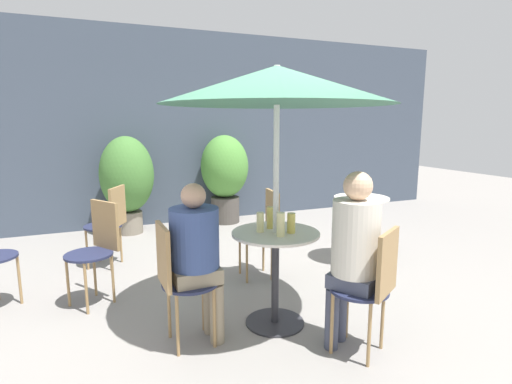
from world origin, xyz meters
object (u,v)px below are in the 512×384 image
object	(u,v)px
cafe_table_far	(361,220)
cafe_table_near	(275,261)
beer_glass_0	(291,223)
beer_glass_3	(281,224)
beer_glass_1	(270,218)
bistro_chair_2	(264,225)
umbrella	(277,86)
potted_plant_0	(127,178)
bistro_chair_0	(177,273)
seated_person_0	(197,249)
potted_plant_1	(225,172)
bistro_chair_1	(373,280)
seated_person_1	(353,246)
bistro_chair_3	(111,219)
bistro_chair_4	(97,242)
beer_glass_2	(260,222)

from	to	relation	value
cafe_table_far	cafe_table_near	bearing A→B (deg)	-148.10
beer_glass_0	beer_glass_3	xyz separation A→B (m)	(-0.12, -0.05, 0.01)
cafe_table_far	beer_glass_1	xyz separation A→B (m)	(-1.52, -0.83, 0.35)
bistro_chair_2	umbrella	size ratio (longest dim) A/B	0.45
potted_plant_0	umbrella	distance (m)	3.49
cafe_table_far	beer_glass_3	world-z (taller)	beer_glass_3
bistro_chair_0	seated_person_0	size ratio (longest dim) A/B	0.77
umbrella	seated_person_0	bearing A→B (deg)	-177.89
cafe_table_near	bistro_chair_0	bearing A→B (deg)	-177.89
umbrella	cafe_table_far	bearing A→B (deg)	31.90
beer_glass_0	potted_plant_1	bearing A→B (deg)	80.61
bistro_chair_2	umbrella	world-z (taller)	umbrella
bistro_chair_1	potted_plant_1	bearing A→B (deg)	-125.64
cafe_table_far	seated_person_1	bearing A→B (deg)	-128.65
beer_glass_3	bistro_chair_2	bearing A→B (deg)	72.69
bistro_chair_3	potted_plant_0	size ratio (longest dim) A/B	0.64
cafe_table_far	bistro_chair_2	world-z (taller)	bistro_chair_2
bistro_chair_1	seated_person_0	size ratio (longest dim) A/B	0.77
bistro_chair_1	bistro_chair_4	bearing A→B (deg)	-76.05
seated_person_0	beer_glass_0	bearing A→B (deg)	-95.40
cafe_table_far	bistro_chair_2	distance (m)	1.20
seated_person_0	beer_glass_1	distance (m)	0.67
cafe_table_near	potted_plant_0	distance (m)	3.34
cafe_table_far	potted_plant_1	distance (m)	2.53
potted_plant_1	bistro_chair_2	bearing A→B (deg)	-98.16
cafe_table_near	beer_glass_0	size ratio (longest dim) A/B	4.92
bistro_chair_2	beer_glass_1	world-z (taller)	beer_glass_1
seated_person_1	umbrella	world-z (taller)	umbrella
bistro_chair_4	beer_glass_2	world-z (taller)	beer_glass_2
bistro_chair_0	potted_plant_0	distance (m)	3.26
cafe_table_near	bistro_chair_0	size ratio (longest dim) A/B	0.84
beer_glass_1	umbrella	size ratio (longest dim) A/B	0.09
bistro_chair_1	bistro_chair_0	bearing A→B (deg)	-60.00
cafe_table_far	potted_plant_0	world-z (taller)	potted_plant_0
seated_person_0	beer_glass_2	size ratio (longest dim) A/B	7.63
beer_glass_2	umbrella	size ratio (longest dim) A/B	0.08
beer_glass_3	bistro_chair_0	bearing A→B (deg)	173.27
bistro_chair_0	bistro_chair_4	world-z (taller)	same
beer_glass_2	potted_plant_1	xyz separation A→B (m)	(0.77, 3.26, -0.02)
beer_glass_3	cafe_table_near	bearing A→B (deg)	82.76
bistro_chair_2	seated_person_0	distance (m)	1.38
bistro_chair_0	beer_glass_1	distance (m)	0.85
potted_plant_0	seated_person_0	bearing A→B (deg)	-86.37
cafe_table_near	bistro_chair_1	world-z (taller)	bistro_chair_1
beer_glass_2	potted_plant_1	bearing A→B (deg)	76.75
seated_person_1	beer_glass_0	size ratio (longest dim) A/B	8.28
bistro_chair_2	beer_glass_2	xyz separation A→B (m)	(-0.43, -0.91, 0.29)
bistro_chair_1	seated_person_1	size ratio (longest dim) A/B	0.71
cafe_table_near	potted_plant_0	xyz separation A→B (m)	(-0.83, 3.22, 0.29)
beer_glass_2	bistro_chair_1	bearing A→B (deg)	-53.64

